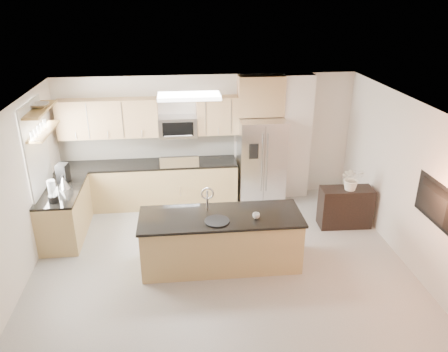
{
  "coord_description": "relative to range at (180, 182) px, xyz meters",
  "views": [
    {
      "loc": [
        -0.6,
        -5.33,
        4.14
      ],
      "look_at": [
        0.13,
        1.3,
        1.27
      ],
      "focal_mm": 35.0,
      "sensor_mm": 36.0,
      "label": 1
    }
  ],
  "objects": [
    {
      "name": "floor",
      "position": [
        0.6,
        -2.92,
        -0.47
      ],
      "size": [
        6.5,
        6.5,
        0.0
      ],
      "primitive_type": "plane",
      "color": "#ABA9A2",
      "rests_on": "ground"
    },
    {
      "name": "ceiling",
      "position": [
        0.6,
        -2.92,
        2.13
      ],
      "size": [
        6.0,
        6.5,
        0.02
      ],
      "primitive_type": "cube",
      "color": "white",
      "rests_on": "wall_back"
    },
    {
      "name": "wall_back",
      "position": [
        0.6,
        0.33,
        0.83
      ],
      "size": [
        6.0,
        0.02,
        2.6
      ],
      "primitive_type": "cube",
      "color": "silver",
      "rests_on": "floor"
    },
    {
      "name": "wall_right",
      "position": [
        3.6,
        -2.92,
        0.83
      ],
      "size": [
        0.02,
        6.5,
        2.6
      ],
      "primitive_type": "cube",
      "color": "silver",
      "rests_on": "floor"
    },
    {
      "name": "back_counter",
      "position": [
        -0.63,
        0.01,
        -0.0
      ],
      "size": [
        3.55,
        0.66,
        1.44
      ],
      "color": "tan",
      "rests_on": "floor"
    },
    {
      "name": "left_counter",
      "position": [
        -2.07,
        -1.07,
        -0.01
      ],
      "size": [
        0.66,
        1.5,
        0.92
      ],
      "color": "tan",
      "rests_on": "floor"
    },
    {
      "name": "range",
      "position": [
        0.0,
        0.0,
        0.0
      ],
      "size": [
        0.76,
        0.64,
        1.14
      ],
      "color": "black",
      "rests_on": "floor"
    },
    {
      "name": "upper_cabinets",
      "position": [
        -0.7,
        0.16,
        1.35
      ],
      "size": [
        3.5,
        0.33,
        0.75
      ],
      "color": "tan",
      "rests_on": "wall_back"
    },
    {
      "name": "microwave",
      "position": [
        0.0,
        0.12,
        1.16
      ],
      "size": [
        0.76,
        0.4,
        0.4
      ],
      "color": "silver",
      "rests_on": "upper_cabinets"
    },
    {
      "name": "refrigerator",
      "position": [
        1.66,
        -0.05,
        0.42
      ],
      "size": [
        0.92,
        0.78,
        1.78
      ],
      "color": "silver",
      "rests_on": "floor"
    },
    {
      "name": "partition_column",
      "position": [
        2.42,
        0.18,
        0.83
      ],
      "size": [
        0.6,
        0.3,
        2.6
      ],
      "primitive_type": "cube",
      "color": "silver",
      "rests_on": "floor"
    },
    {
      "name": "window",
      "position": [
        -2.38,
        -1.07,
        1.18
      ],
      "size": [
        0.04,
        1.15,
        1.65
      ],
      "color": "white",
      "rests_on": "wall_left"
    },
    {
      "name": "shelf_lower",
      "position": [
        -2.25,
        -0.97,
        1.48
      ],
      "size": [
        0.3,
        1.2,
        0.04
      ],
      "primitive_type": "cube",
      "color": "olive",
      "rests_on": "wall_left"
    },
    {
      "name": "shelf_upper",
      "position": [
        -2.25,
        -0.97,
        1.85
      ],
      "size": [
        0.3,
        1.2,
        0.04
      ],
      "primitive_type": "cube",
      "color": "olive",
      "rests_on": "wall_left"
    },
    {
      "name": "ceiling_fixture",
      "position": [
        0.2,
        -1.32,
        2.09
      ],
      "size": [
        1.0,
        0.5,
        0.06
      ],
      "primitive_type": "cube",
      "color": "white",
      "rests_on": "ceiling"
    },
    {
      "name": "island",
      "position": [
        0.61,
        -2.28,
        -0.03
      ],
      "size": [
        2.56,
        0.94,
        1.31
      ],
      "rotation": [
        0.0,
        0.0,
        -0.01
      ],
      "color": "tan",
      "rests_on": "floor"
    },
    {
      "name": "credenza",
      "position": [
        3.05,
        -1.28,
        -0.09
      ],
      "size": [
        0.97,
        0.44,
        0.76
      ],
      "primitive_type": "cube",
      "rotation": [
        0.0,
        0.0,
        -0.04
      ],
      "color": "black",
      "rests_on": "floor"
    },
    {
      "name": "cup",
      "position": [
        1.14,
        -2.42,
        0.46
      ],
      "size": [
        0.14,
        0.14,
        0.09
      ],
      "primitive_type": "imported",
      "rotation": [
        0.0,
        0.0,
        0.36
      ],
      "color": "white",
      "rests_on": "island"
    },
    {
      "name": "platter",
      "position": [
        0.53,
        -2.46,
        0.42
      ],
      "size": [
        0.5,
        0.5,
        0.02
      ],
      "primitive_type": "cylinder",
      "rotation": [
        0.0,
        0.0,
        -0.37
      ],
      "color": "black",
      "rests_on": "island"
    },
    {
      "name": "blender",
      "position": [
        -2.07,
        -1.57,
        0.62
      ],
      "size": [
        0.17,
        0.17,
        0.39
      ],
      "color": "black",
      "rests_on": "left_counter"
    },
    {
      "name": "kettle",
      "position": [
        -2.02,
        -1.05,
        0.56
      ],
      "size": [
        0.2,
        0.2,
        0.25
      ],
      "color": "silver",
      "rests_on": "left_counter"
    },
    {
      "name": "coffee_maker",
      "position": [
        -2.09,
        -0.75,
        0.61
      ],
      "size": [
        0.21,
        0.25,
        0.34
      ],
      "color": "black",
      "rests_on": "left_counter"
    },
    {
      "name": "bowl",
      "position": [
        -2.25,
        -0.92,
        1.91
      ],
      "size": [
        0.41,
        0.41,
        0.1
      ],
      "primitive_type": "imported",
      "rotation": [
        0.0,
        0.0,
        -0.04
      ],
      "color": "silver",
      "rests_on": "shelf_upper"
    },
    {
      "name": "flower_vase",
      "position": [
        3.1,
        -1.32,
        0.63
      ],
      "size": [
        0.68,
        0.61,
        0.67
      ],
      "primitive_type": "imported",
      "rotation": [
        0.0,
        0.0,
        -0.15
      ],
      "color": "white",
      "rests_on": "credenza"
    },
    {
      "name": "television",
      "position": [
        3.51,
        -3.12,
        0.88
      ],
      "size": [
        0.14,
        1.08,
        0.62
      ],
      "primitive_type": "imported",
      "rotation": [
        0.0,
        0.0,
        1.57
      ],
      "color": "black",
      "rests_on": "wall_right"
    }
  ]
}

